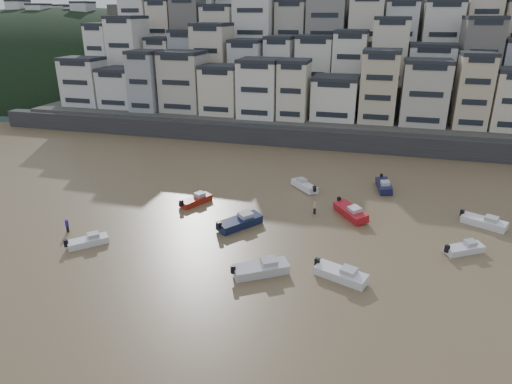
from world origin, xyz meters
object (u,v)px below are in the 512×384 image
(boat_c, at_px, (240,221))
(boat_e, at_px, (351,211))
(boat_i, at_px, (384,184))
(boat_b, at_px, (341,273))
(boat_h, at_px, (304,184))
(person_blue, at_px, (67,225))
(boat_a, at_px, (261,267))
(boat_g, at_px, (484,221))
(boat_d, at_px, (464,248))
(person_pink, at_px, (315,208))
(boat_f, at_px, (196,199))
(boat_j, at_px, (88,240))

(boat_c, bearing_deg, boat_e, -27.17)
(boat_c, height_order, boat_i, boat_c)
(boat_b, bearing_deg, boat_h, 129.47)
(boat_e, xyz_separation_m, person_blue, (-31.85, -13.27, 0.02))
(boat_b, height_order, boat_h, boat_b)
(boat_a, relative_size, boat_g, 1.09)
(boat_a, height_order, boat_d, boat_a)
(boat_g, xyz_separation_m, person_pink, (-20.32, -1.83, 0.11))
(boat_c, bearing_deg, boat_b, -88.07)
(boat_f, bearing_deg, boat_g, -59.06)
(boat_d, bearing_deg, boat_g, 35.27)
(boat_e, height_order, boat_i, boat_e)
(boat_d, bearing_deg, boat_a, 174.71)
(boat_e, height_order, boat_f, boat_e)
(boat_b, bearing_deg, boat_e, 112.39)
(boat_c, relative_size, boat_e, 1.02)
(person_blue, bearing_deg, boat_f, 46.29)
(boat_j, bearing_deg, boat_e, -15.72)
(person_pink, bearing_deg, boat_d, -18.93)
(boat_c, relative_size, person_blue, 3.65)
(boat_a, bearing_deg, boat_g, 4.39)
(boat_e, height_order, boat_h, boat_e)
(person_blue, height_order, person_pink, same)
(boat_f, bearing_deg, boat_d, -71.90)
(boat_h, bearing_deg, boat_g, -148.59)
(boat_b, distance_m, person_blue, 32.21)
(boat_a, relative_size, person_blue, 3.47)
(boat_b, relative_size, person_blue, 3.24)
(boat_a, xyz_separation_m, boat_h, (0.11, 24.22, -0.08))
(boat_f, distance_m, boat_j, 15.82)
(boat_d, relative_size, person_blue, 2.74)
(boat_a, height_order, boat_i, boat_a)
(boat_b, distance_m, boat_c, 15.44)
(boat_j, bearing_deg, boat_c, -14.30)
(boat_c, relative_size, boat_f, 1.23)
(boat_c, height_order, boat_d, boat_c)
(boat_c, distance_m, person_blue, 20.36)
(boat_b, relative_size, boat_h, 1.04)
(boat_a, bearing_deg, boat_b, -24.31)
(boat_f, distance_m, person_blue, 16.45)
(boat_a, xyz_separation_m, boat_c, (-5.21, 9.65, 0.04))
(person_blue, relative_size, person_pink, 1.00)
(boat_d, xyz_separation_m, person_blue, (-44.43, -7.08, 0.22))
(boat_a, bearing_deg, boat_f, 98.24)
(person_pink, bearing_deg, boat_f, -176.22)
(boat_e, bearing_deg, person_pink, -121.85)
(boat_j, bearing_deg, boat_d, -32.03)
(boat_i, xyz_separation_m, boat_j, (-31.47, -26.48, -0.15))
(boat_d, bearing_deg, person_blue, 157.01)
(boat_c, bearing_deg, boat_f, 91.53)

